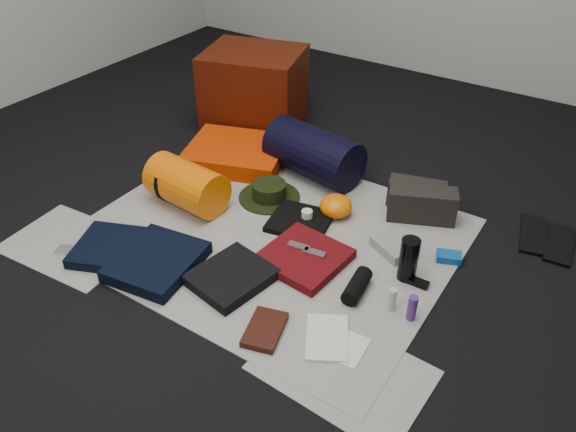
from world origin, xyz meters
The scene contains 37 objects.
floor centered at (0.00, 0.00, -0.01)m, with size 4.50×4.50×0.02m, color black.
newspaper_mat centered at (0.00, 0.00, 0.00)m, with size 1.60×1.30×0.01m, color #BBB8AC.
newspaper_sheet_front_left centered at (-0.70, -0.55, 0.00)m, with size 0.58×0.40×0.00m, color #BBB8AC.
newspaper_sheet_front_right centered at (0.65, -0.50, 0.00)m, with size 0.58×0.40×0.00m, color #BBB8AC.
red_cabinet centered at (-0.72, 0.88, 0.23)m, with size 0.55×0.46×0.46m, color #481105.
sleeping_pad centered at (-0.53, 0.45, 0.05)m, with size 0.52×0.42×0.09m, color #D63602.
stuff_sack centered at (-0.47, -0.02, 0.12)m, with size 0.22×0.22×0.38m, color #EC6603.
sack_strap_left centered at (-0.57, -0.02, 0.11)m, with size 0.22×0.22×0.03m, color black.
sack_strap_right centered at (-0.37, -0.02, 0.11)m, with size 0.22×0.22×0.03m, color black.
navy_duffel centered at (-0.10, 0.55, 0.14)m, with size 0.26×0.26×0.50m, color black.
boonie_brim centered at (-0.17, 0.24, 0.01)m, with size 0.31×0.31×0.01m, color black.
boonie_crown centered at (-0.17, 0.24, 0.05)m, with size 0.17×0.17×0.07m, color black.
hiking_boot_left centered at (0.47, 0.58, 0.07)m, with size 0.27×0.10×0.14m, color black.
hiking_boot_right centered at (0.53, 0.49, 0.08)m, with size 0.31×0.12×0.16m, color black.
flip_flop_left centered at (1.01, 0.65, 0.01)m, with size 0.11×0.30×0.02m, color black.
flip_flop_right centered at (1.13, 0.64, 0.01)m, with size 0.11×0.30×0.02m, color black.
trousers_navy_a centered at (-0.53, -0.50, 0.03)m, with size 0.26×0.29×0.05m, color black.
trousers_navy_b centered at (-0.27, -0.45, 0.03)m, with size 0.32×0.37×0.06m, color black.
trousers_charcoal centered at (0.05, -0.35, 0.03)m, with size 0.27×0.31×0.05m, color black.
black_tshirt centered at (0.07, 0.14, 0.02)m, with size 0.27×0.25×0.03m, color black.
red_shirt centered at (0.23, -0.08, 0.03)m, with size 0.33×0.33×0.04m, color #59090C.
orange_stuff_sack centered at (0.18, 0.29, 0.06)m, with size 0.16×0.16×0.10m, color #EC6603.
first_aid_pouch centered at (0.52, 0.20, 0.03)m, with size 0.18×0.14×0.05m, color gray.
water_bottle centered at (0.64, 0.06, 0.10)m, with size 0.08×0.08×0.20m, color black.
speaker centered at (0.51, -0.13, 0.04)m, with size 0.07×0.07×0.18m, color black.
compact_camera centered at (0.58, 0.16, 0.02)m, with size 0.09×0.05×0.03m, color silver.
cyan_case centered at (0.75, 0.27, 0.02)m, with size 0.10×0.07×0.03m, color #0E4D8E.
toiletry_purple centered at (0.75, -0.14, 0.06)m, with size 0.04×0.04×0.11m, color #4C277E.
toiletry_clear centered at (0.66, -0.13, 0.05)m, with size 0.03×0.03×0.10m, color #B3B8B3.
paperback_book centered at (0.32, -0.51, 0.02)m, with size 0.13×0.19×0.03m, color black.
map_booklet centered at (0.53, -0.41, 0.01)m, with size 0.15×0.22×0.01m, color silver.
map_printout centered at (0.62, -0.41, 0.01)m, with size 0.12×0.16×0.01m, color silver.
sunglasses centered at (0.70, 0.05, 0.02)m, with size 0.09×0.04×0.02m, color black.
key_cluster centered at (-0.69, -0.60, 0.01)m, with size 0.06×0.06×0.01m, color silver.
tape_roll centered at (0.09, 0.17, 0.05)m, with size 0.05×0.05×0.04m, color silver.
energy_bar_a centered at (0.19, -0.06, 0.06)m, with size 0.10×0.04×0.01m, color silver.
energy_bar_b centered at (0.27, -0.06, 0.06)m, with size 0.10×0.04×0.01m, color silver.
Camera 1 is at (1.18, -1.67, 1.57)m, focal length 35.00 mm.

